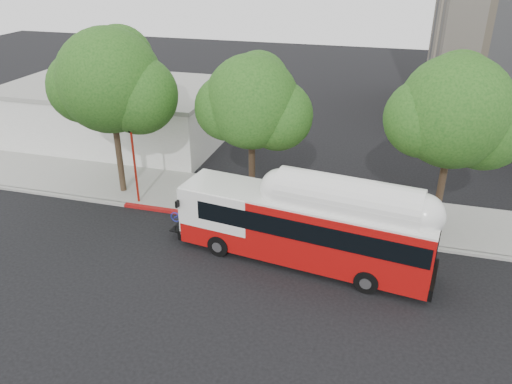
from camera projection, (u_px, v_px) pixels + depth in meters
ground at (237, 265)px, 23.44m from camera, size 120.00×120.00×0.00m
sidewalk at (271, 202)px, 29.02m from camera, size 60.00×5.00×0.15m
curb_strip at (259, 224)px, 26.78m from camera, size 60.00×0.30×0.15m
red_curb_segment at (207, 216)px, 27.51m from camera, size 10.00×0.32×0.16m
street_tree_left at (118, 85)px, 27.42m from camera, size 6.67×5.80×9.74m
street_tree_mid at (259, 106)px, 26.22m from camera, size 5.75×5.00×8.62m
street_tree_right at (464, 117)px, 23.44m from camera, size 6.21×5.40×9.18m
low_commercial_bldg at (118, 112)px, 38.01m from camera, size 16.20×10.20×4.25m
transit_bus at (305, 229)px, 22.96m from camera, size 12.83×4.16×3.74m
signal_pole at (135, 166)px, 28.01m from camera, size 0.13×0.44×4.66m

